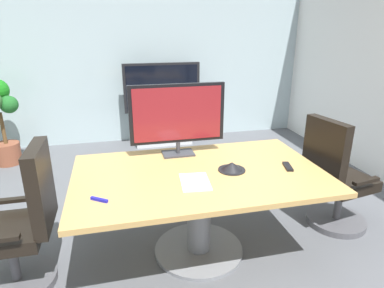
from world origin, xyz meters
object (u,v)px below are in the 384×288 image
(wall_display_unit, at_px, (163,117))
(office_chair_right, at_px, (334,183))
(office_chair_left, at_px, (22,231))
(tv_monitor, at_px, (177,116))
(remote_control, at_px, (288,166))
(conference_table, at_px, (199,193))
(conference_phone, at_px, (232,167))

(wall_display_unit, bearing_deg, office_chair_right, -66.62)
(office_chair_left, xyz_separation_m, office_chair_right, (2.67, 0.15, 0.00))
(tv_monitor, height_order, remote_control, tv_monitor)
(conference_table, height_order, remote_control, remote_control)
(office_chair_left, bearing_deg, tv_monitor, 111.97)
(conference_table, bearing_deg, wall_display_unit, 87.25)
(office_chair_left, relative_size, wall_display_unit, 0.83)
(tv_monitor, relative_size, remote_control, 4.94)
(wall_display_unit, relative_size, remote_control, 7.71)
(wall_display_unit, bearing_deg, tv_monitor, -95.30)
(conference_table, xyz_separation_m, wall_display_unit, (0.14, 2.85, -0.12))
(conference_table, relative_size, tv_monitor, 2.35)
(wall_display_unit, relative_size, conference_phone, 5.95)
(wall_display_unit, xyz_separation_m, conference_phone, (0.13, -2.88, 0.34))
(conference_phone, distance_m, remote_control, 0.47)
(office_chair_left, relative_size, conference_phone, 4.95)
(office_chair_right, relative_size, conference_phone, 4.95)
(office_chair_right, bearing_deg, remote_control, 95.59)
(tv_monitor, distance_m, wall_display_unit, 2.53)
(conference_table, xyz_separation_m, office_chair_right, (1.33, 0.09, -0.11))
(conference_table, relative_size, remote_control, 11.61)
(tv_monitor, xyz_separation_m, conference_phone, (0.35, -0.46, -0.33))
(remote_control, bearing_deg, conference_table, -172.47)
(office_chair_left, xyz_separation_m, tv_monitor, (1.24, 0.50, 0.65))
(office_chair_right, distance_m, tv_monitor, 1.60)
(office_chair_right, bearing_deg, tv_monitor, 66.46)
(office_chair_right, xyz_separation_m, conference_phone, (-1.07, -0.11, 0.32))
(conference_phone, bearing_deg, tv_monitor, 127.53)
(conference_table, relative_size, office_chair_left, 1.81)
(conference_table, relative_size, wall_display_unit, 1.51)
(conference_table, height_order, wall_display_unit, wall_display_unit)
(office_chair_right, relative_size, wall_display_unit, 0.83)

